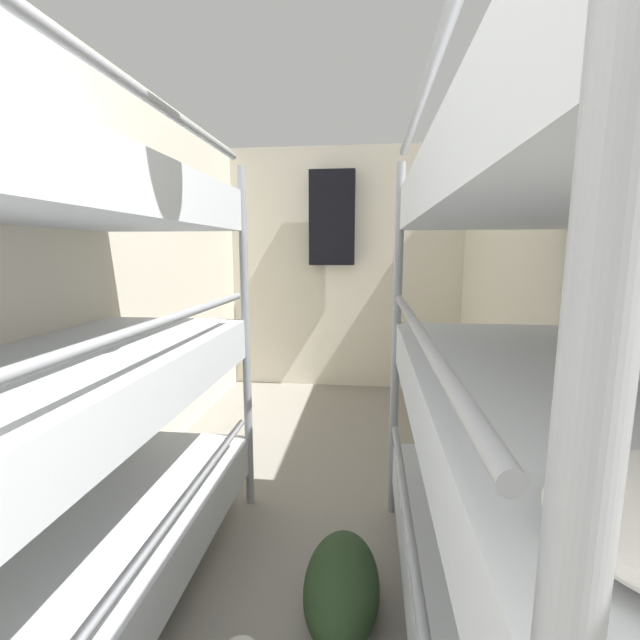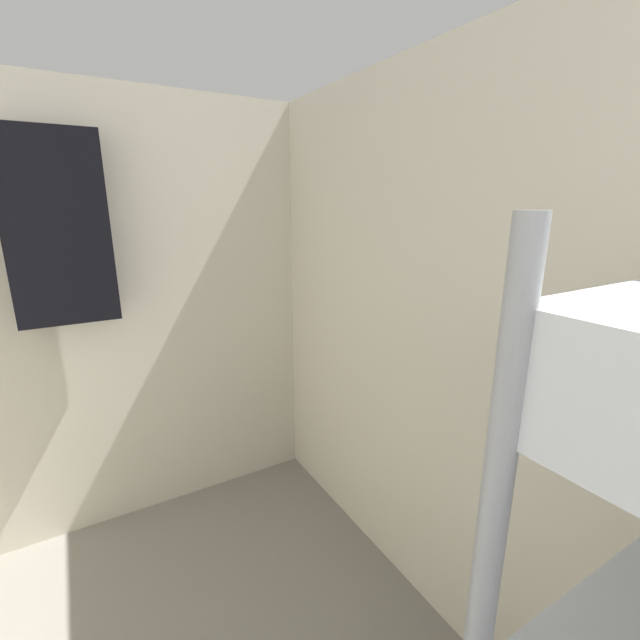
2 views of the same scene
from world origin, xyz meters
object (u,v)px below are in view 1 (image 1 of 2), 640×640
Objects in this scene: duffel_bag at (342,586)px; bunk_stack_left_near at (38,396)px; hanging_coat at (332,218)px; bunk_stack_right_near at (559,418)px.

bunk_stack_left_near is at bearing -164.13° from duffel_bag.
bunk_stack_right_near is at bearing -73.68° from hanging_coat.
hanging_coat reaches higher than bunk_stack_left_near.
bunk_stack_right_near is 2.16× the size of hanging_coat.
bunk_stack_left_near is 1.27m from duffel_bag.
hanging_coat is (0.66, 3.05, 0.76)m from bunk_stack_left_near.
duffel_bag is at bearing 156.04° from bunk_stack_right_near.
bunk_stack_left_near is 1.00× the size of bunk_stack_right_near.
bunk_stack_right_near is 1.05m from duffel_bag.
bunk_stack_right_near reaches higher than duffel_bag.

